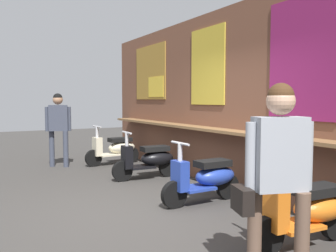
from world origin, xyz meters
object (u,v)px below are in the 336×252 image
(scooter_cream, at_px, (116,148))
(shopper_with_handbag, at_px, (278,165))
(scooter_orange, at_px, (309,211))
(scooter_black, at_px, (150,159))
(scooter_blue, at_px, (206,178))
(shopper_passing, at_px, (58,121))

(scooter_cream, relative_size, shopper_with_handbag, 0.82)
(scooter_cream, distance_m, scooter_orange, 5.72)
(scooter_black, height_order, scooter_blue, same)
(scooter_blue, xyz_separation_m, shopper_passing, (-4.15, -1.30, 0.69))
(scooter_cream, xyz_separation_m, shopper_with_handbag, (6.21, -1.01, 0.67))
(scooter_cream, relative_size, scooter_blue, 1.00)
(scooter_blue, height_order, shopper_passing, shopper_passing)
(scooter_cream, distance_m, shopper_with_handbag, 6.33)
(scooter_cream, xyz_separation_m, scooter_black, (1.87, 0.00, 0.00))
(scooter_cream, height_order, shopper_passing, shopper_passing)
(scooter_black, xyz_separation_m, shopper_with_handbag, (4.35, -1.01, 0.67))
(scooter_cream, relative_size, scooter_black, 1.00)
(shopper_with_handbag, bearing_deg, shopper_passing, -158.61)
(scooter_black, relative_size, shopper_passing, 0.81)
(scooter_black, bearing_deg, shopper_passing, -56.23)
(scooter_orange, relative_size, shopper_passing, 0.81)
(scooter_cream, bearing_deg, scooter_black, 86.12)
(scooter_black, distance_m, scooter_orange, 3.85)
(shopper_passing, bearing_deg, scooter_cream, 90.49)
(scooter_blue, bearing_deg, scooter_cream, -90.83)
(shopper_passing, bearing_deg, shopper_with_handbag, 17.29)
(scooter_black, height_order, shopper_with_handbag, shopper_with_handbag)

